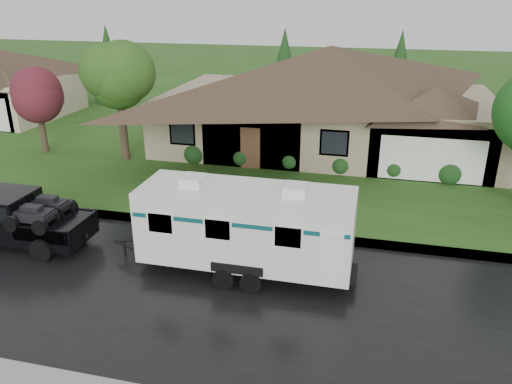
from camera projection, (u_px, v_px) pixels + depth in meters
The scene contains 10 objects.
ground at pixel (221, 259), 17.00m from camera, with size 140.00×140.00×0.00m, color #254E18.
road at pixel (201, 291), 15.19m from camera, with size 140.00×8.00×0.01m, color black.
curb at pixel (238, 229), 19.00m from camera, with size 140.00×0.50×0.15m, color gray.
lawn at pixel (294, 139), 30.48m from camera, with size 140.00×26.00×0.15m, color #254E18.
house_main at pixel (333, 86), 27.61m from camera, with size 19.44×10.80×6.90m.
tree_left_green at pixel (118, 79), 25.17m from camera, with size 3.69×3.69×6.11m.
tree_red at pixel (37, 97), 26.70m from camera, with size 2.70×2.70×4.47m.
shrub_row at pixel (315, 162), 24.69m from camera, with size 13.60×1.00×1.00m.
pickup_truck at pixel (9, 216), 17.84m from camera, with size 5.72×2.17×1.91m.
travel_trailer at pixel (246, 225), 15.66m from camera, with size 7.06×2.48×3.17m.
Camera 1 is at (4.69, -14.19, 8.51)m, focal length 35.00 mm.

